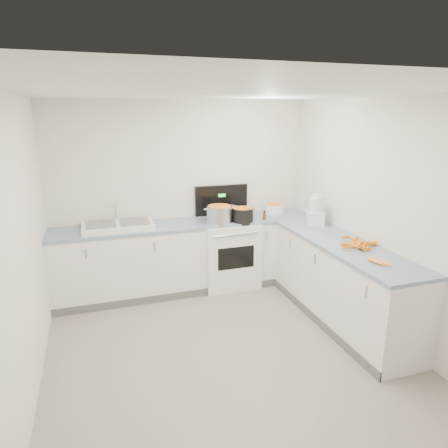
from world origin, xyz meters
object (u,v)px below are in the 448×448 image
object	(u,v)px
sink	(118,225)
food_processor	(316,212)
mixing_bowl	(274,209)
extract_bottle	(264,216)
steel_pot	(220,215)
black_pot	(243,216)
stove	(228,252)
spice_jar	(264,216)

from	to	relation	value
sink	food_processor	world-z (taller)	food_processor
mixing_bowl	extract_bottle	xyz separation A→B (m)	(-0.28, -0.30, -0.01)
steel_pot	black_pot	world-z (taller)	steel_pot
stove	sink	world-z (taller)	stove
spice_jar	food_processor	xyz separation A→B (m)	(0.51, -0.47, 0.13)
sink	black_pot	xyz separation A→B (m)	(1.60, -0.18, 0.04)
stove	spice_jar	size ratio (longest dim) A/B	17.38
sink	extract_bottle	xyz separation A→B (m)	(1.90, -0.20, 0.02)
extract_bottle	spice_jar	size ratio (longest dim) A/B	1.39
mixing_bowl	food_processor	distance (m)	0.76
sink	mixing_bowl	size ratio (longest dim) A/B	3.03
sink	black_pot	bearing A→B (deg)	-6.57
sink	extract_bottle	distance (m)	1.92
sink	steel_pot	world-z (taller)	sink
sink	food_processor	xyz separation A→B (m)	(2.44, -0.62, 0.13)
stove	black_pot	xyz separation A→B (m)	(0.15, -0.17, 0.55)
sink	mixing_bowl	distance (m)	2.19
spice_jar	sink	bearing A→B (deg)	175.58
stove	steel_pot	world-z (taller)	stove
sink	stove	bearing A→B (deg)	-0.62
spice_jar	mixing_bowl	bearing A→B (deg)	43.20
sink	mixing_bowl	world-z (taller)	sink
sink	extract_bottle	bearing A→B (deg)	-6.08
mixing_bowl	spice_jar	size ratio (longest dim) A/B	3.62
spice_jar	extract_bottle	bearing A→B (deg)	-115.08
steel_pot	food_processor	size ratio (longest dim) A/B	0.84
stove	steel_pot	distance (m)	0.61
mixing_bowl	spice_jar	bearing A→B (deg)	-136.80
sink	steel_pot	distance (m)	1.30
sink	black_pot	size ratio (longest dim) A/B	3.04
extract_bottle	food_processor	size ratio (longest dim) A/B	0.27
steel_pot	extract_bottle	world-z (taller)	steel_pot
sink	black_pot	distance (m)	1.61
stove	sink	xyz separation A→B (m)	(-1.45, 0.02, 0.50)
extract_bottle	food_processor	bearing A→B (deg)	-37.98
spice_jar	food_processor	size ratio (longest dim) A/B	0.20
mixing_bowl	steel_pot	bearing A→B (deg)	-164.81
black_pot	food_processor	world-z (taller)	food_processor
stove	mixing_bowl	world-z (taller)	stove
extract_bottle	food_processor	xyz separation A→B (m)	(0.53, -0.41, 0.12)
black_pot	stove	bearing A→B (deg)	131.27
black_pot	food_processor	xyz separation A→B (m)	(0.84, -0.43, 0.09)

